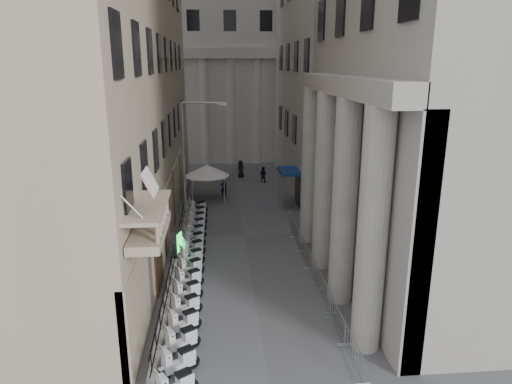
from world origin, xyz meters
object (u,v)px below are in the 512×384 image
street_lamp (190,158)px  pedestrian_b (263,174)px  info_kiosk (177,245)px  pedestrian_a (224,187)px  security_tent (208,171)px

street_lamp → pedestrian_b: street_lamp is taller
info_kiosk → pedestrian_b: bearing=86.7°
street_lamp → pedestrian_a: (2.30, 9.90, -4.67)m
security_tent → street_lamp: size_ratio=0.42×
info_kiosk → street_lamp: bearing=97.3°
pedestrian_b → street_lamp: bearing=99.8°
security_tent → pedestrian_a: bearing=36.6°
security_tent → pedestrian_a: security_tent is taller
pedestrian_a → pedestrian_b: bearing=-147.6°
street_lamp → info_kiosk: size_ratio=4.45×
info_kiosk → pedestrian_a: size_ratio=1.25×
info_kiosk → pedestrian_b: 19.87m
street_lamp → info_kiosk: (-0.69, -3.91, -4.46)m
security_tent → pedestrian_a: (1.31, 0.97, -1.77)m
street_lamp → pedestrian_b: bearing=76.1°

